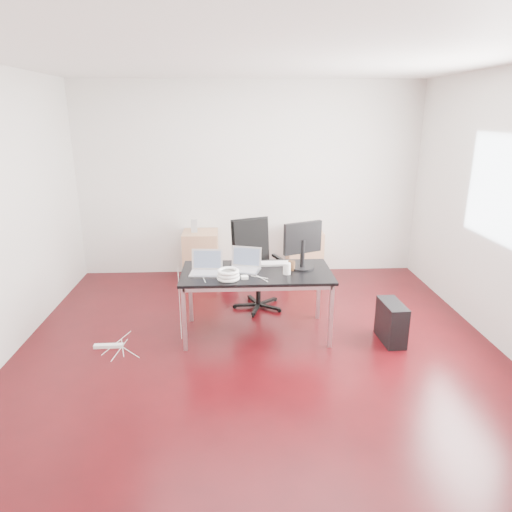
{
  "coord_description": "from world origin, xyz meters",
  "views": [
    {
      "loc": [
        -0.24,
        -4.2,
        2.35
      ],
      "look_at": [
        0.0,
        0.55,
        0.85
      ],
      "focal_mm": 32.0,
      "sensor_mm": 36.0,
      "label": 1
    }
  ],
  "objects_px": {
    "office_chair": "(255,260)",
    "filing_cabinet_right": "(304,253)",
    "filing_cabinet_left": "(201,255)",
    "pc_tower": "(391,322)",
    "desk": "(256,276)"
  },
  "relations": [
    {
      "from": "office_chair",
      "to": "filing_cabinet_right",
      "type": "relative_size",
      "value": 1.54
    },
    {
      "from": "filing_cabinet_left",
      "to": "pc_tower",
      "type": "distance_m",
      "value": 3.01
    },
    {
      "from": "filing_cabinet_right",
      "to": "desk",
      "type": "bearing_deg",
      "value": -113.6
    },
    {
      "from": "desk",
      "to": "filing_cabinet_left",
      "type": "relative_size",
      "value": 2.29
    },
    {
      "from": "filing_cabinet_left",
      "to": "desk",
      "type": "bearing_deg",
      "value": -68.54
    },
    {
      "from": "filing_cabinet_left",
      "to": "filing_cabinet_right",
      "type": "distance_m",
      "value": 1.53
    },
    {
      "from": "desk",
      "to": "office_chair",
      "type": "bearing_deg",
      "value": 87.96
    },
    {
      "from": "office_chair",
      "to": "pc_tower",
      "type": "relative_size",
      "value": 2.4
    },
    {
      "from": "desk",
      "to": "filing_cabinet_right",
      "type": "relative_size",
      "value": 2.29
    },
    {
      "from": "office_chair",
      "to": "filing_cabinet_left",
      "type": "bearing_deg",
      "value": 104.19
    },
    {
      "from": "office_chair",
      "to": "pc_tower",
      "type": "distance_m",
      "value": 1.78
    },
    {
      "from": "office_chair",
      "to": "filing_cabinet_right",
      "type": "xyz_separation_m",
      "value": [
        0.78,
        1.06,
        -0.26
      ]
    },
    {
      "from": "filing_cabinet_left",
      "to": "pc_tower",
      "type": "xyz_separation_m",
      "value": [
        2.15,
        -2.1,
        -0.13
      ]
    },
    {
      "from": "filing_cabinet_right",
      "to": "pc_tower",
      "type": "height_order",
      "value": "filing_cabinet_right"
    },
    {
      "from": "desk",
      "to": "filing_cabinet_right",
      "type": "bearing_deg",
      "value": 66.4
    }
  ]
}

